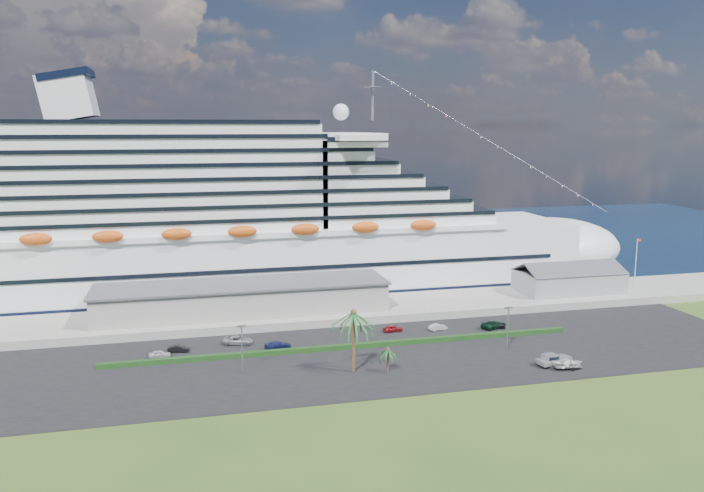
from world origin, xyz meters
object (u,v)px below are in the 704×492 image
object	(u,v)px
cruise_ship	(247,226)
pickup_truck	(553,359)
parked_car_3	(278,345)
boat_trailer	(568,363)

from	to	relation	value
cruise_ship	pickup_truck	distance (m)	81.11
cruise_ship	pickup_truck	world-z (taller)	cruise_ship
pickup_truck	parked_car_3	bearing A→B (deg)	155.37
pickup_truck	cruise_ship	bearing A→B (deg)	124.90
boat_trailer	pickup_truck	bearing A→B (deg)	123.82
parked_car_3	cruise_ship	bearing A→B (deg)	-8.87
parked_car_3	pickup_truck	bearing A→B (deg)	-124.74
parked_car_3	pickup_truck	size ratio (longest dim) A/B	0.81
pickup_truck	boat_trailer	distance (m)	2.63
boat_trailer	cruise_ship	bearing A→B (deg)	124.86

